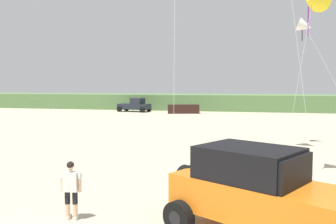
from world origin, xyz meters
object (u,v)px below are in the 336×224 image
object	(u,v)px
distant_sedan	(183,109)
kite_purple_stunt	(313,0)
kite_yellow_diamond	(305,26)
person_watching	(71,187)
jeep	(259,191)
distant_pickup	(135,105)

from	to	relation	value
distant_sedan	kite_purple_stunt	xyz separation A→B (m)	(11.31, -31.91, 6.57)
kite_yellow_diamond	distant_sedan	bearing A→B (deg)	116.93
person_watching	distant_sedan	distance (m)	38.65
jeep	distant_sedan	xyz separation A→B (m)	(-9.21, 38.55, -0.60)
distant_pickup	distant_sedan	distance (m)	7.45
distant_pickup	kite_purple_stunt	xyz separation A→B (m)	(18.64, -33.20, 6.23)
distant_sedan	kite_yellow_diamond	world-z (taller)	kite_yellow_diamond
distant_pickup	distant_sedan	size ratio (longest dim) A/B	1.16
distant_pickup	person_watching	bearing A→B (deg)	-73.92
jeep	distant_pickup	distance (m)	43.14
distant_pickup	distant_sedan	bearing A→B (deg)	-10.00
jeep	person_watching	size ratio (longest dim) A/B	2.99
person_watching	kite_purple_stunt	xyz separation A→B (m)	(7.18, 6.52, 6.23)
jeep	person_watching	xyz separation A→B (m)	(-5.09, 0.12, -0.26)
person_watching	distant_sedan	world-z (taller)	person_watching
kite_yellow_diamond	person_watching	bearing A→B (deg)	-118.75
person_watching	kite_purple_stunt	bearing A→B (deg)	42.23
person_watching	distant_pickup	bearing A→B (deg)	106.08
distant_sedan	distant_pickup	bearing A→B (deg)	154.93
kite_purple_stunt	kite_yellow_diamond	bearing A→B (deg)	84.26
distant_sedan	kite_purple_stunt	size ratio (longest dim) A/B	0.53
person_watching	kite_purple_stunt	distance (m)	11.53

